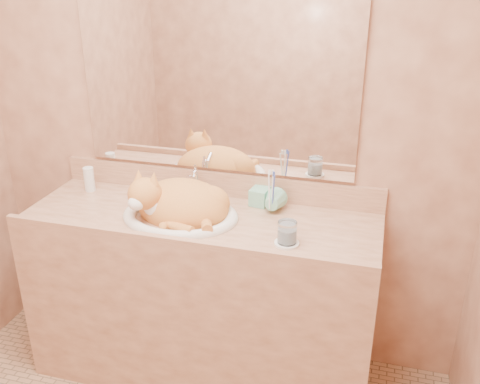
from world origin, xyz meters
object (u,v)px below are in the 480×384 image
(toothbrush_cup, at_px, (271,206))
(cat, at_px, (177,201))
(soap_dispenser, at_px, (256,190))
(water_glass, at_px, (287,232))
(sink_basin, at_px, (180,201))
(vanity_counter, at_px, (202,297))

(toothbrush_cup, bearing_deg, cat, -163.82)
(soap_dispenser, relative_size, water_glass, 1.99)
(soap_dispenser, bearing_deg, sink_basin, -140.44)
(water_glass, bearing_deg, cat, 166.30)
(soap_dispenser, height_order, water_glass, soap_dispenser)
(vanity_counter, bearing_deg, water_glass, -17.93)
(soap_dispenser, bearing_deg, toothbrush_cup, -25.73)
(water_glass, bearing_deg, toothbrush_cup, 116.27)
(sink_basin, relative_size, soap_dispenser, 2.83)
(vanity_counter, height_order, cat, cat)
(cat, height_order, water_glass, cat)
(toothbrush_cup, xyz_separation_m, water_glass, (0.12, -0.24, 0.01))
(sink_basin, height_order, cat, cat)
(sink_basin, distance_m, water_glass, 0.52)
(toothbrush_cup, distance_m, water_glass, 0.27)
(sink_basin, distance_m, cat, 0.02)
(cat, distance_m, soap_dispenser, 0.36)
(soap_dispenser, distance_m, water_glass, 0.36)
(vanity_counter, bearing_deg, toothbrush_cup, 19.43)
(toothbrush_cup, bearing_deg, water_glass, -63.73)
(vanity_counter, xyz_separation_m, toothbrush_cup, (0.30, 0.11, 0.47))
(sink_basin, xyz_separation_m, water_glass, (0.51, -0.12, -0.02))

